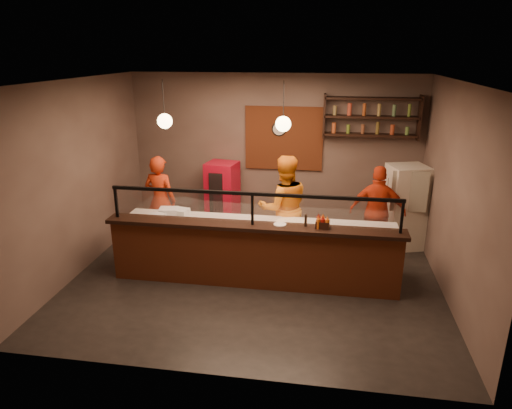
% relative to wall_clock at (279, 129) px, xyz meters
% --- Properties ---
extents(floor, '(6.00, 6.00, 0.00)m').
position_rel_wall_clock_xyz_m(floor, '(-0.10, -2.46, -2.10)').
color(floor, black).
rests_on(floor, ground).
extents(ceiling, '(6.00, 6.00, 0.00)m').
position_rel_wall_clock_xyz_m(ceiling, '(-0.10, -2.46, 1.10)').
color(ceiling, '#332E28').
rests_on(ceiling, wall_back).
extents(wall_back, '(6.00, 0.00, 6.00)m').
position_rel_wall_clock_xyz_m(wall_back, '(-0.10, 0.04, -0.50)').
color(wall_back, '#6D5950').
rests_on(wall_back, floor).
extents(wall_left, '(0.00, 5.00, 5.00)m').
position_rel_wall_clock_xyz_m(wall_left, '(-3.10, -2.46, -0.50)').
color(wall_left, '#6D5950').
rests_on(wall_left, floor).
extents(wall_right, '(0.00, 5.00, 5.00)m').
position_rel_wall_clock_xyz_m(wall_right, '(2.90, -2.46, -0.50)').
color(wall_right, '#6D5950').
rests_on(wall_right, floor).
extents(wall_front, '(6.00, 0.00, 6.00)m').
position_rel_wall_clock_xyz_m(wall_front, '(-0.10, -4.96, -0.50)').
color(wall_front, '#6D5950').
rests_on(wall_front, floor).
extents(brick_patch, '(1.60, 0.04, 1.30)m').
position_rel_wall_clock_xyz_m(brick_patch, '(0.10, 0.01, -0.20)').
color(brick_patch, brown).
rests_on(brick_patch, wall_back).
extents(service_counter, '(4.60, 0.25, 1.00)m').
position_rel_wall_clock_xyz_m(service_counter, '(-0.10, -2.76, -1.60)').
color(service_counter, brown).
rests_on(service_counter, floor).
extents(counter_ledge, '(4.70, 0.37, 0.06)m').
position_rel_wall_clock_xyz_m(counter_ledge, '(-0.10, -2.76, -1.07)').
color(counter_ledge, black).
rests_on(counter_ledge, service_counter).
extents(worktop_cabinet, '(4.60, 0.75, 0.85)m').
position_rel_wall_clock_xyz_m(worktop_cabinet, '(-0.10, -2.26, -1.68)').
color(worktop_cabinet, gray).
rests_on(worktop_cabinet, floor).
extents(worktop, '(4.60, 0.75, 0.05)m').
position_rel_wall_clock_xyz_m(worktop, '(-0.10, -2.26, -1.23)').
color(worktop, silver).
rests_on(worktop, worktop_cabinet).
extents(sneeze_guard, '(4.50, 0.05, 0.52)m').
position_rel_wall_clock_xyz_m(sneeze_guard, '(-0.10, -2.76, -0.73)').
color(sneeze_guard, white).
rests_on(sneeze_guard, counter_ledge).
extents(wall_shelving, '(1.84, 0.28, 0.85)m').
position_rel_wall_clock_xyz_m(wall_shelving, '(1.80, -0.14, 0.30)').
color(wall_shelving, black).
rests_on(wall_shelving, wall_back).
extents(wall_clock, '(0.30, 0.04, 0.30)m').
position_rel_wall_clock_xyz_m(wall_clock, '(0.00, 0.00, 0.00)').
color(wall_clock, black).
rests_on(wall_clock, wall_back).
extents(pendant_left, '(0.24, 0.24, 0.77)m').
position_rel_wall_clock_xyz_m(pendant_left, '(-1.60, -2.26, 0.45)').
color(pendant_left, black).
rests_on(pendant_left, ceiling).
extents(pendant_right, '(0.24, 0.24, 0.77)m').
position_rel_wall_clock_xyz_m(pendant_right, '(0.30, -2.26, 0.45)').
color(pendant_right, black).
rests_on(pendant_right, ceiling).
extents(cook_left, '(0.70, 0.52, 1.75)m').
position_rel_wall_clock_xyz_m(cook_left, '(-2.15, -1.29, -1.23)').
color(cook_left, red).
rests_on(cook_left, floor).
extents(cook_mid, '(1.10, 0.97, 1.91)m').
position_rel_wall_clock_xyz_m(cook_mid, '(0.28, -1.61, -1.14)').
color(cook_mid, orange).
rests_on(cook_mid, floor).
extents(cook_right, '(1.02, 0.49, 1.70)m').
position_rel_wall_clock_xyz_m(cook_right, '(1.95, -1.24, -1.25)').
color(cook_right, red).
rests_on(cook_right, floor).
extents(fridge, '(0.82, 0.79, 1.61)m').
position_rel_wall_clock_xyz_m(fridge, '(2.50, -0.76, -1.30)').
color(fridge, beige).
rests_on(fridge, floor).
extents(red_cooler, '(0.69, 0.65, 1.42)m').
position_rel_wall_clock_xyz_m(red_cooler, '(-1.15, -0.31, -1.39)').
color(red_cooler, '#B50C24').
rests_on(red_cooler, floor).
extents(pizza_dough, '(0.57, 0.57, 0.01)m').
position_rel_wall_clock_xyz_m(pizza_dough, '(0.45, -2.20, -1.19)').
color(pizza_dough, white).
rests_on(pizza_dough, worktop).
extents(prep_tub_a, '(0.33, 0.28, 0.15)m').
position_rel_wall_clock_xyz_m(prep_tub_a, '(-1.46, -2.20, -1.13)').
color(prep_tub_a, white).
rests_on(prep_tub_a, worktop).
extents(prep_tub_b, '(0.35, 0.30, 0.16)m').
position_rel_wall_clock_xyz_m(prep_tub_b, '(-1.65, -2.22, -1.12)').
color(prep_tub_b, white).
rests_on(prep_tub_b, worktop).
extents(prep_tub_c, '(0.32, 0.28, 0.14)m').
position_rel_wall_clock_xyz_m(prep_tub_c, '(-1.78, -2.49, -1.13)').
color(prep_tub_c, silver).
rests_on(prep_tub_c, worktop).
extents(rolling_pin, '(0.33, 0.07, 0.06)m').
position_rel_wall_clock_xyz_m(rolling_pin, '(-1.59, -2.19, -1.17)').
color(rolling_pin, gold).
rests_on(rolling_pin, worktop).
extents(condiment_caddy, '(0.22, 0.18, 0.11)m').
position_rel_wall_clock_xyz_m(condiment_caddy, '(0.98, -2.73, -0.98)').
color(condiment_caddy, black).
rests_on(condiment_caddy, counter_ledge).
extents(pepper_mill, '(0.05, 0.05, 0.18)m').
position_rel_wall_clock_xyz_m(pepper_mill, '(0.72, -2.70, -0.95)').
color(pepper_mill, black).
rests_on(pepper_mill, counter_ledge).
extents(small_plate, '(0.25, 0.25, 0.01)m').
position_rel_wall_clock_xyz_m(small_plate, '(0.32, -2.70, -1.03)').
color(small_plate, white).
rests_on(small_plate, counter_ledge).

